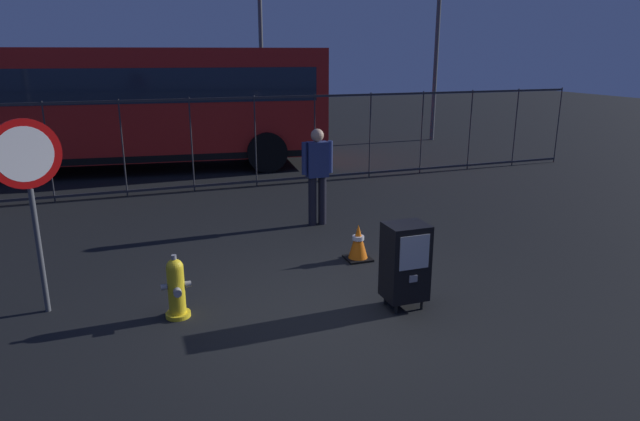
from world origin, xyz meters
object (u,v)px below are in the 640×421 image
at_px(fire_hydrant, 176,288).
at_px(newspaper_box_primary, 405,261).
at_px(pedestrian, 317,171).
at_px(street_light_near_right, 260,24).
at_px(stop_sign, 28,177).
at_px(bus_near, 112,102).
at_px(street_light_far_left, 438,14).
at_px(traffic_cone, 358,242).

xyz_separation_m(fire_hydrant, newspaper_box_primary, (2.54, -0.63, 0.22)).
height_order(pedestrian, street_light_near_right, street_light_near_right).
bearing_deg(street_light_near_right, fire_hydrant, -108.10).
xyz_separation_m(fire_hydrant, stop_sign, (-1.41, 0.64, 1.25)).
distance_m(fire_hydrant, bus_near, 9.11).
distance_m(stop_sign, pedestrian, 4.65).
distance_m(newspaper_box_primary, pedestrian, 3.43).
distance_m(fire_hydrant, newspaper_box_primary, 2.62).
xyz_separation_m(stop_sign, pedestrian, (4.07, 2.15, -0.65)).
height_order(stop_sign, street_light_near_right, street_light_near_right).
bearing_deg(bus_near, street_light_near_right, 44.86).
relative_size(newspaper_box_primary, street_light_far_left, 0.15).
distance_m(stop_sign, traffic_cone, 4.29).
relative_size(newspaper_box_primary, street_light_near_right, 0.16).
relative_size(fire_hydrant, traffic_cone, 1.41).
bearing_deg(pedestrian, street_light_near_right, 81.37).
distance_m(newspaper_box_primary, traffic_cone, 1.64).
xyz_separation_m(traffic_cone, street_light_near_right, (1.52, 11.77, 3.54)).
xyz_separation_m(newspaper_box_primary, bus_near, (-3.13, 9.62, 1.14)).
bearing_deg(street_light_near_right, stop_sign, -114.74).
height_order(stop_sign, street_light_far_left, street_light_far_left).
distance_m(newspaper_box_primary, stop_sign, 4.27).
distance_m(stop_sign, street_light_near_right, 13.52).
xyz_separation_m(fire_hydrant, street_light_far_left, (9.59, 10.68, 3.72)).
bearing_deg(traffic_cone, pedestrian, 89.72).
bearing_deg(newspaper_box_primary, fire_hydrant, 166.15).
bearing_deg(traffic_cone, newspaper_box_primary, -93.86).
height_order(traffic_cone, street_light_far_left, street_light_far_left).
bearing_deg(newspaper_box_primary, stop_sign, 162.28).
relative_size(stop_sign, bus_near, 0.21).
height_order(newspaper_box_primary, bus_near, bus_near).
xyz_separation_m(fire_hydrant, traffic_cone, (2.65, 0.98, -0.09)).
height_order(stop_sign, pedestrian, stop_sign).
xyz_separation_m(newspaper_box_primary, street_light_near_right, (1.63, 13.38, 3.23)).
bearing_deg(stop_sign, traffic_cone, 4.84).
xyz_separation_m(newspaper_box_primary, street_light_far_left, (7.05, 11.30, 3.50)).
xyz_separation_m(pedestrian, traffic_cone, (-0.01, -1.81, -0.69)).
distance_m(pedestrian, traffic_cone, 1.93).
height_order(fire_hydrant, traffic_cone, fire_hydrant).
xyz_separation_m(fire_hydrant, street_light_near_right, (4.17, 12.75, 3.45)).
xyz_separation_m(pedestrian, bus_near, (-3.24, 6.20, 0.76)).
bearing_deg(street_light_near_right, street_light_far_left, -20.92).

